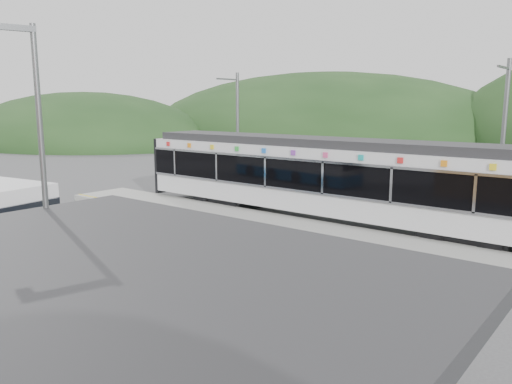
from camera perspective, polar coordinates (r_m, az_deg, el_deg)
The scene contains 9 objects.
ground at distance 18.41m, azimuth -3.03°, elevation -6.51°, with size 120.00×120.00×0.00m, color #4C4C4F.
hills at distance 19.96m, azimuth 21.16°, elevation -5.87°, with size 146.00×149.00×26.00m.
platform at distance 20.86m, azimuth 3.02°, elevation -4.11°, with size 26.00×3.20×0.30m, color #9E9E99.
yellow_line at distance 19.81m, azimuth 0.82°, elevation -4.40°, with size 26.00×0.10×0.01m, color yellow.
train at distance 22.36m, azimuth 8.54°, elevation 1.74°, with size 20.44×3.01×3.74m.
catenary_mast_west at distance 28.75m, azimuth -2.16°, elevation 6.81°, with size 0.18×1.80×7.00m.
catenary_mast_east at distance 22.29m, azimuth 26.32°, elevation 4.90°, with size 0.18×1.80×7.00m.
station_shelter at distance 8.00m, azimuth -14.56°, elevation -17.53°, with size 9.20×6.20×3.00m.
lamp_post at distance 11.51m, azimuth -23.80°, elevation 3.40°, with size 0.44×1.22×6.84m.
Camera 1 is at (11.78, -13.16, 5.20)m, focal length 35.00 mm.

